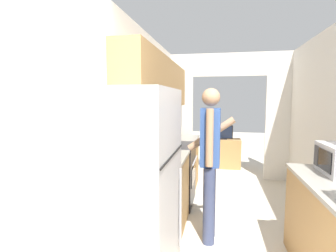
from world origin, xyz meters
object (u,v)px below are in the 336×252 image
person (210,160)px  knife (176,138)px  tv_cabinet (222,153)px  range_oven (173,173)px  refrigerator (127,201)px  television (222,132)px

person → knife: (-0.66, 1.66, -0.01)m
person → tv_cabinet: (0.16, 3.31, -0.59)m
range_oven → person: person is taller
refrigerator → television: 4.42m
range_oven → tv_cabinet: bearing=71.9°
tv_cabinet → television: bearing=-90.0°
television → knife: (-0.82, -1.60, 0.08)m
refrigerator → person: person is taller
refrigerator → range_oven: size_ratio=1.60×
person → television: size_ratio=3.62×
range_oven → tv_cabinet: range_oven is taller
tv_cabinet → range_oven: bearing=-108.1°
refrigerator → television: size_ratio=3.53×
refrigerator → range_oven: 2.14m
television → refrigerator: bearing=-99.4°
person → tv_cabinet: size_ratio=2.02×
refrigerator → television: (0.72, 4.37, -0.00)m
tv_cabinet → knife: bearing=-116.4°
person → knife: bearing=23.0°
tv_cabinet → television: size_ratio=1.79×
refrigerator → television: refrigerator is taller
range_oven → knife: 0.80m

